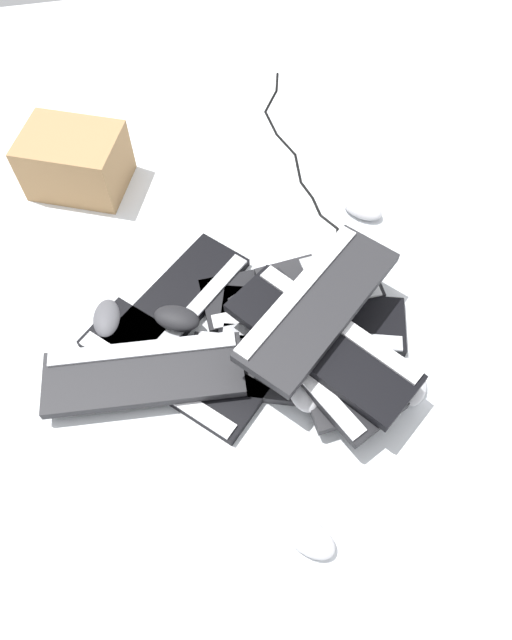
{
  "coord_description": "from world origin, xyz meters",
  "views": [
    {
      "loc": [
        0.6,
        -0.21,
        1.18
      ],
      "look_at": [
        -0.06,
        -0.08,
        0.07
      ],
      "focal_mm": 32.0,
      "sensor_mm": 36.0,
      "label": 1
    }
  ],
  "objects_px": {
    "keyboard_4": "(171,368)",
    "mouse_1": "(295,371)",
    "keyboard_9": "(318,304)",
    "keyboard_6": "(313,351)",
    "keyboard_2": "(292,291)",
    "mouse_4": "(177,318)",
    "keyboard_7": "(323,341)",
    "keyboard_3": "(173,307)",
    "mouse_6": "(303,389)",
    "cardboard_box": "(76,161)",
    "keyboard_0": "(285,371)",
    "mouse_2": "(309,537)",
    "keyboard_5": "(316,337)",
    "mouse_3": "(283,361)",
    "keyboard_1": "(312,321)",
    "keyboard_8": "(144,373)",
    "mouse_7": "(107,319)",
    "mouse_0": "(363,209)",
    "mouse_5": "(412,384)"
  },
  "relations": [
    {
      "from": "keyboard_4",
      "to": "mouse_7",
      "type": "bearing_deg",
      "value": -139.52
    },
    {
      "from": "keyboard_1",
      "to": "keyboard_5",
      "type": "xyz_separation_m",
      "value": [
        0.06,
        -0.01,
        0.03
      ]
    },
    {
      "from": "mouse_3",
      "to": "cardboard_box",
      "type": "bearing_deg",
      "value": 147.28
    },
    {
      "from": "keyboard_2",
      "to": "mouse_4",
      "type": "bearing_deg",
      "value": -80.79
    },
    {
      "from": "keyboard_1",
      "to": "keyboard_8",
      "type": "distance_m",
      "value": 0.41
    },
    {
      "from": "keyboard_0",
      "to": "keyboard_3",
      "type": "distance_m",
      "value": 0.32
    },
    {
      "from": "keyboard_6",
      "to": "mouse_1",
      "type": "height_order",
      "value": "keyboard_6"
    },
    {
      "from": "keyboard_8",
      "to": "mouse_7",
      "type": "xyz_separation_m",
      "value": [
        -0.17,
        -0.08,
        -0.02
      ]
    },
    {
      "from": "mouse_7",
      "to": "mouse_4",
      "type": "bearing_deg",
      "value": 79.21
    },
    {
      "from": "mouse_5",
      "to": "cardboard_box",
      "type": "relative_size",
      "value": 0.43
    },
    {
      "from": "keyboard_4",
      "to": "mouse_1",
      "type": "height_order",
      "value": "mouse_1"
    },
    {
      "from": "keyboard_0",
      "to": "mouse_0",
      "type": "relative_size",
      "value": 4.23
    },
    {
      "from": "mouse_3",
      "to": "mouse_7",
      "type": "bearing_deg",
      "value": 177.17
    },
    {
      "from": "keyboard_1",
      "to": "mouse_0",
      "type": "xyz_separation_m",
      "value": [
        -0.32,
        0.22,
        0.01
      ]
    },
    {
      "from": "mouse_1",
      "to": "keyboard_3",
      "type": "bearing_deg",
      "value": -35.32
    },
    {
      "from": "keyboard_3",
      "to": "mouse_1",
      "type": "height_order",
      "value": "mouse_1"
    },
    {
      "from": "keyboard_0",
      "to": "mouse_6",
      "type": "xyz_separation_m",
      "value": [
        0.07,
        0.02,
        0.04
      ]
    },
    {
      "from": "keyboard_1",
      "to": "keyboard_9",
      "type": "relative_size",
      "value": 1.08
    },
    {
      "from": "keyboard_6",
      "to": "mouse_3",
      "type": "xyz_separation_m",
      "value": [
        -0.0,
        -0.07,
        -0.02
      ]
    },
    {
      "from": "mouse_2",
      "to": "cardboard_box",
      "type": "bearing_deg",
      "value": 156.19
    },
    {
      "from": "keyboard_4",
      "to": "mouse_2",
      "type": "relative_size",
      "value": 3.8
    },
    {
      "from": "keyboard_4",
      "to": "mouse_4",
      "type": "relative_size",
      "value": 3.8
    },
    {
      "from": "keyboard_4",
      "to": "mouse_3",
      "type": "distance_m",
      "value": 0.26
    },
    {
      "from": "keyboard_6",
      "to": "keyboard_8",
      "type": "distance_m",
      "value": 0.38
    },
    {
      "from": "keyboard_7",
      "to": "mouse_1",
      "type": "height_order",
      "value": "keyboard_7"
    },
    {
      "from": "mouse_7",
      "to": "mouse_0",
      "type": "bearing_deg",
      "value": 113.38
    },
    {
      "from": "keyboard_7",
      "to": "mouse_1",
      "type": "distance_m",
      "value": 0.09
    },
    {
      "from": "keyboard_1",
      "to": "keyboard_6",
      "type": "xyz_separation_m",
      "value": [
        0.11,
        -0.03,
        0.06
      ]
    },
    {
      "from": "keyboard_9",
      "to": "keyboard_6",
      "type": "bearing_deg",
      "value": -19.04
    },
    {
      "from": "keyboard_0",
      "to": "keyboard_6",
      "type": "height_order",
      "value": "keyboard_6"
    },
    {
      "from": "keyboard_2",
      "to": "keyboard_7",
      "type": "distance_m",
      "value": 0.22
    },
    {
      "from": "keyboard_2",
      "to": "cardboard_box",
      "type": "relative_size",
      "value": 1.73
    },
    {
      "from": "keyboard_2",
      "to": "keyboard_3",
      "type": "relative_size",
      "value": 1.05
    },
    {
      "from": "keyboard_2",
      "to": "keyboard_4",
      "type": "distance_m",
      "value": 0.35
    },
    {
      "from": "keyboard_0",
      "to": "keyboard_4",
      "type": "bearing_deg",
      "value": -103.14
    },
    {
      "from": "mouse_3",
      "to": "mouse_5",
      "type": "xyz_separation_m",
      "value": [
        0.1,
        0.28,
        -0.03
      ]
    },
    {
      "from": "keyboard_4",
      "to": "keyboard_5",
      "type": "bearing_deg",
      "value": 89.71
    },
    {
      "from": "mouse_6",
      "to": "cardboard_box",
      "type": "height_order",
      "value": "cardboard_box"
    },
    {
      "from": "keyboard_1",
      "to": "keyboard_3",
      "type": "xyz_separation_m",
      "value": [
        -0.1,
        -0.32,
        0.0
      ]
    },
    {
      "from": "keyboard_0",
      "to": "keyboard_9",
      "type": "relative_size",
      "value": 1.08
    },
    {
      "from": "mouse_1",
      "to": "mouse_3",
      "type": "distance_m",
      "value": 0.04
    },
    {
      "from": "keyboard_2",
      "to": "keyboard_4",
      "type": "bearing_deg",
      "value": -64.49
    },
    {
      "from": "mouse_5",
      "to": "mouse_6",
      "type": "height_order",
      "value": "mouse_6"
    },
    {
      "from": "keyboard_5",
      "to": "keyboard_1",
      "type": "bearing_deg",
      "value": 171.16
    },
    {
      "from": "mouse_6",
      "to": "cardboard_box",
      "type": "distance_m",
      "value": 0.89
    },
    {
      "from": "mouse_2",
      "to": "keyboard_5",
      "type": "bearing_deg",
      "value": 119.91
    },
    {
      "from": "mouse_6",
      "to": "mouse_2",
      "type": "bearing_deg",
      "value": -15.33
    },
    {
      "from": "mouse_4",
      "to": "mouse_5",
      "type": "xyz_separation_m",
      "value": [
        0.25,
        0.49,
        -0.03
      ]
    },
    {
      "from": "keyboard_5",
      "to": "keyboard_6",
      "type": "xyz_separation_m",
      "value": [
        0.05,
        -0.02,
        0.03
      ]
    },
    {
      "from": "mouse_7",
      "to": "cardboard_box",
      "type": "height_order",
      "value": "cardboard_box"
    }
  ]
}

